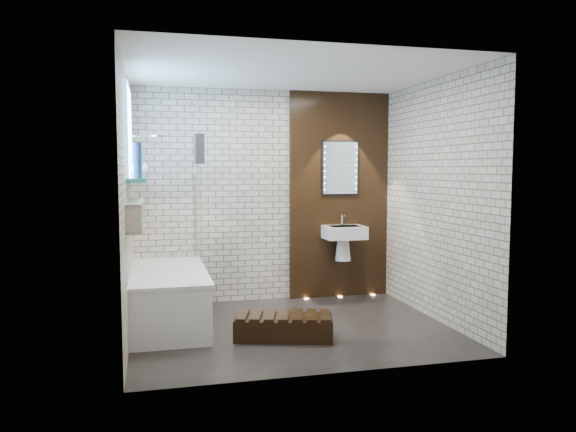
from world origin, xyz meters
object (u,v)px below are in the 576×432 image
object	(u,v)px
washbasin	(344,237)
walnut_step	(284,327)
bathtub	(168,297)
bath_screen	(198,201)
led_mirror	(340,168)

from	to	relation	value
washbasin	walnut_step	xyz separation A→B (m)	(-1.10, -1.37, -0.68)
bathtub	bath_screen	size ratio (longest dim) A/B	1.24
bathtub	bath_screen	world-z (taller)	bath_screen
bathtub	led_mirror	bearing A→B (deg)	19.78
bath_screen	led_mirror	world-z (taller)	led_mirror
bathtub	bath_screen	bearing A→B (deg)	51.10
bath_screen	walnut_step	distance (m)	1.82
bath_screen	washbasin	size ratio (longest dim) A/B	2.41
bathtub	washbasin	world-z (taller)	washbasin
bath_screen	walnut_step	size ratio (longest dim) A/B	1.49
washbasin	bathtub	bearing A→B (deg)	-163.99
bathtub	bath_screen	distance (m)	1.14
bathtub	walnut_step	world-z (taller)	bathtub
bathtub	washbasin	xyz separation A→B (m)	(2.17, 0.62, 0.50)
led_mirror	walnut_step	xyz separation A→B (m)	(-1.10, -1.53, -1.55)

